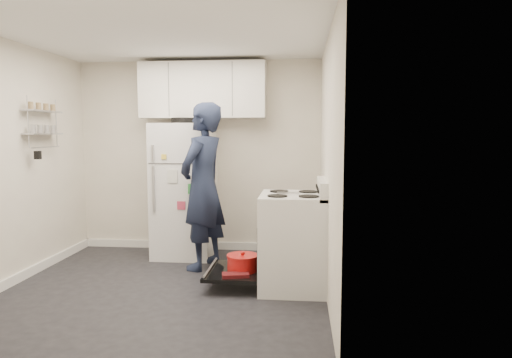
# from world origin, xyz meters

# --- Properties ---
(room) EXTENTS (3.21, 3.21, 2.51)m
(room) POSITION_xyz_m (-0.03, 0.03, 1.21)
(room) COLOR black
(room) RESTS_ON ground
(electric_range) EXTENTS (0.66, 0.76, 1.10)m
(electric_range) POSITION_xyz_m (1.26, 0.15, 0.47)
(electric_range) COLOR silver
(electric_range) RESTS_ON ground
(open_oven_door) EXTENTS (0.55, 0.70, 0.24)m
(open_oven_door) POSITION_xyz_m (0.72, 0.14, 0.20)
(open_oven_door) COLOR black
(open_oven_door) RESTS_ON ground
(refrigerator) EXTENTS (0.72, 0.74, 1.75)m
(refrigerator) POSITION_xyz_m (-0.12, 1.25, 0.85)
(refrigerator) COLOR white
(refrigerator) RESTS_ON ground
(upper_cabinets) EXTENTS (1.60, 0.33, 0.70)m
(upper_cabinets) POSITION_xyz_m (0.10, 1.43, 2.10)
(upper_cabinets) COLOR silver
(upper_cabinets) RESTS_ON room
(wall_shelf_rack) EXTENTS (0.14, 0.60, 0.61)m
(wall_shelf_rack) POSITION_xyz_m (-1.52, 0.49, 1.68)
(wall_shelf_rack) COLOR #B2B2B7
(wall_shelf_rack) RESTS_ON room
(person) EXTENTS (0.67, 0.81, 1.90)m
(person) POSITION_xyz_m (0.23, 0.74, 0.95)
(person) COLOR #192037
(person) RESTS_ON ground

